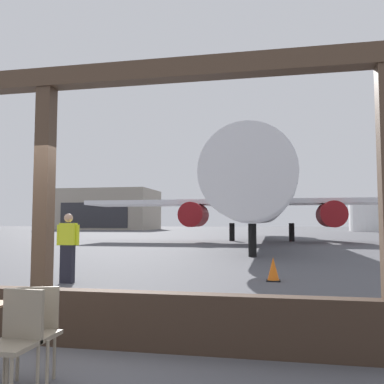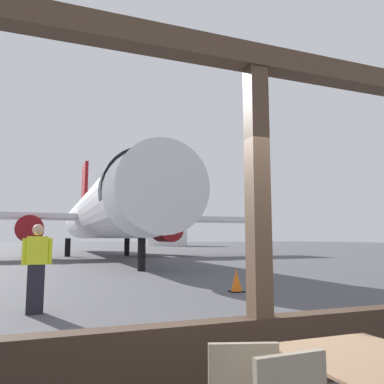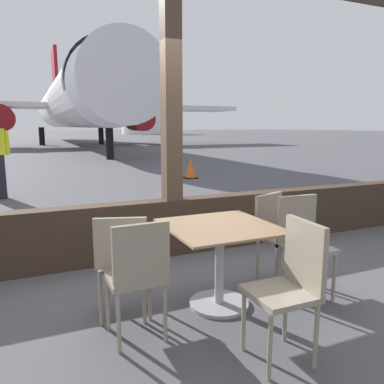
% 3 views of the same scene
% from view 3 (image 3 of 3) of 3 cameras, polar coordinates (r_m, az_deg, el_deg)
% --- Properties ---
extents(ground_plane, '(220.00, 220.00, 0.00)m').
position_cam_3_polar(ground_plane, '(44.23, -21.77, 7.24)').
color(ground_plane, '#4C4C51').
extents(window_frame, '(8.52, 0.24, 3.52)m').
position_cam_3_polar(window_frame, '(4.47, -3.09, 5.77)').
color(window_frame, '#38281E').
rests_on(window_frame, ground).
extents(dining_table, '(0.89, 0.89, 0.72)m').
position_cam_3_polar(dining_table, '(3.28, 4.21, -9.55)').
color(dining_table, '#8C6B4C').
rests_on(dining_table, ground).
extents(cafe_chair_window_left, '(0.41, 0.41, 0.94)m').
position_cam_3_polar(cafe_chair_window_left, '(2.62, 14.86, -12.58)').
color(cafe_chair_window_left, gray).
rests_on(cafe_chair_window_left, ground).
extents(cafe_chair_window_right, '(0.41, 0.41, 0.92)m').
position_cam_3_polar(cafe_chair_window_right, '(3.61, 16.36, -6.57)').
color(cafe_chair_window_right, gray).
rests_on(cafe_chair_window_right, ground).
extents(cafe_chair_aisle_left, '(0.41, 0.41, 0.91)m').
position_cam_3_polar(cafe_chair_aisle_left, '(2.75, -8.24, -11.65)').
color(cafe_chair_aisle_left, gray).
rests_on(cafe_chair_aisle_left, ground).
extents(cafe_chair_aisle_right, '(0.48, 0.48, 0.87)m').
position_cam_3_polar(cafe_chair_aisle_right, '(3.08, -10.54, -9.70)').
color(cafe_chair_aisle_right, gray).
rests_on(cafe_chair_aisle_right, ground).
extents(cafe_chair_side_extra, '(0.49, 0.49, 0.88)m').
position_cam_3_polar(cafe_chair_side_extra, '(3.85, 12.65, -5.60)').
color(cafe_chair_side_extra, gray).
rests_on(cafe_chair_side_extra, ground).
extents(airplane, '(28.20, 35.79, 10.37)m').
position_cam_3_polar(airplane, '(32.12, -17.64, 12.81)').
color(airplane, silver).
rests_on(airplane, ground).
extents(traffic_cone, '(0.36, 0.36, 0.62)m').
position_cam_3_polar(traffic_cone, '(11.30, -0.22, 3.57)').
color(traffic_cone, orange).
rests_on(traffic_cone, ground).
extents(fuel_storage_tank, '(8.61, 8.61, 5.61)m').
position_cam_3_polar(fuel_storage_tank, '(77.73, -7.41, 10.79)').
color(fuel_storage_tank, white).
rests_on(fuel_storage_tank, ground).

